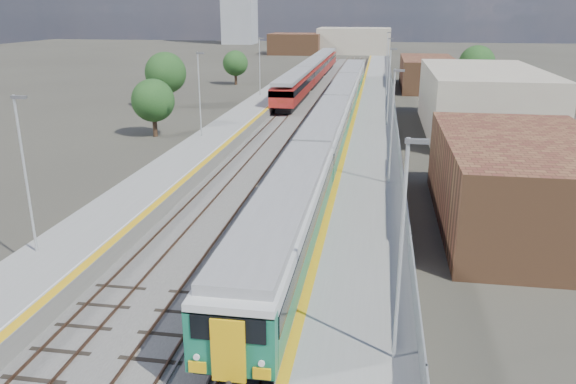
# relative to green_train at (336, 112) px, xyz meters

# --- Properties ---
(ground) EXTENTS (320.00, 320.00, 0.00)m
(ground) POSITION_rel_green_train_xyz_m (-1.50, 8.61, -2.31)
(ground) COLOR #47443A
(ground) RESTS_ON ground
(ballast_bed) EXTENTS (10.50, 155.00, 0.06)m
(ballast_bed) POSITION_rel_green_train_xyz_m (-3.75, 11.11, -2.28)
(ballast_bed) COLOR #565451
(ballast_bed) RESTS_ON ground
(tracks) EXTENTS (8.96, 160.00, 0.17)m
(tracks) POSITION_rel_green_train_xyz_m (-3.15, 12.79, -2.20)
(tracks) COLOR #4C3323
(tracks) RESTS_ON ground
(platform_right) EXTENTS (4.70, 155.00, 8.52)m
(platform_right) POSITION_rel_green_train_xyz_m (3.78, 11.11, -1.78)
(platform_right) COLOR slate
(platform_right) RESTS_ON ground
(platform_left) EXTENTS (4.30, 155.00, 8.52)m
(platform_left) POSITION_rel_green_train_xyz_m (-10.55, 11.10, -1.79)
(platform_left) COLOR slate
(platform_left) RESTS_ON ground
(buildings) EXTENTS (72.00, 185.50, 40.00)m
(buildings) POSITION_rel_green_train_xyz_m (-19.62, 97.21, 8.39)
(buildings) COLOR brown
(buildings) RESTS_ON ground
(green_train) EXTENTS (2.98, 82.93, 3.28)m
(green_train) POSITION_rel_green_train_xyz_m (0.00, 0.00, 0.00)
(green_train) COLOR black
(green_train) RESTS_ON ground
(red_train) EXTENTS (3.03, 61.45, 3.83)m
(red_train) POSITION_rel_green_train_xyz_m (-7.00, 38.77, -0.05)
(red_train) COLOR black
(red_train) RESTS_ON ground
(tree_a) EXTENTS (4.20, 4.20, 5.69)m
(tree_a) POSITION_rel_green_train_xyz_m (-17.62, -3.82, 1.27)
(tree_a) COLOR #382619
(tree_a) RESTS_ON ground
(tree_b) EXTENTS (5.17, 5.17, 7.01)m
(tree_b) POSITION_rel_green_train_xyz_m (-22.54, 12.56, 2.10)
(tree_b) COLOR #382619
(tree_b) RESTS_ON ground
(tree_c) EXTENTS (4.14, 4.14, 5.61)m
(tree_c) POSITION_rel_green_train_xyz_m (-19.56, 36.26, 1.22)
(tree_c) COLOR #382619
(tree_c) RESTS_ON ground
(tree_d) EXTENTS (5.24, 5.24, 7.11)m
(tree_d) POSITION_rel_green_train_xyz_m (18.07, 31.16, 2.16)
(tree_d) COLOR #382619
(tree_d) RESTS_ON ground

